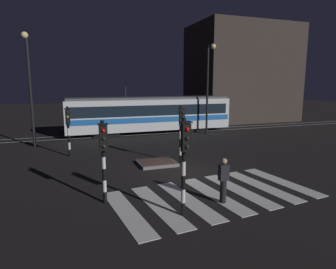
% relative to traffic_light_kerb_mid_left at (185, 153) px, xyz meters
% --- Properties ---
extents(ground_plane, '(120.00, 120.00, 0.00)m').
position_rel_traffic_light_kerb_mid_left_xyz_m(ground_plane, '(1.89, 4.79, -2.18)').
color(ground_plane, black).
extents(rail_near, '(80.00, 0.12, 0.03)m').
position_rel_traffic_light_kerb_mid_left_xyz_m(rail_near, '(1.89, 16.07, -2.16)').
color(rail_near, '#59595E').
rests_on(rail_near, ground).
extents(rail_far, '(80.00, 0.12, 0.03)m').
position_rel_traffic_light_kerb_mid_left_xyz_m(rail_far, '(1.89, 17.50, -2.16)').
color(rail_far, '#59595E').
rests_on(rail_far, ground).
extents(crosswalk_zebra, '(8.40, 5.06, 0.02)m').
position_rel_traffic_light_kerb_mid_left_xyz_m(crosswalk_zebra, '(1.89, 1.40, -2.17)').
color(crosswalk_zebra, silver).
rests_on(crosswalk_zebra, ground).
extents(traffic_island, '(2.01, 1.72, 0.18)m').
position_rel_traffic_light_kerb_mid_left_xyz_m(traffic_island, '(1.07, 6.46, -2.09)').
color(traffic_island, slate).
rests_on(traffic_island, ground).
extents(traffic_light_kerb_mid_left, '(0.36, 0.42, 3.30)m').
position_rel_traffic_light_kerb_mid_left_xyz_m(traffic_light_kerb_mid_left, '(0.00, 0.00, 0.00)').
color(traffic_light_kerb_mid_left, black).
rests_on(traffic_light_kerb_mid_left, ground).
extents(traffic_light_corner_far_left, '(0.36, 0.42, 3.06)m').
position_rel_traffic_light_kerb_mid_left_xyz_m(traffic_light_corner_far_left, '(-3.41, 9.89, -0.16)').
color(traffic_light_corner_far_left, black).
rests_on(traffic_light_corner_far_left, ground).
extents(traffic_light_corner_near_left, '(0.36, 0.42, 3.09)m').
position_rel_traffic_light_kerb_mid_left_xyz_m(traffic_light_corner_near_left, '(-2.32, 1.97, -0.14)').
color(traffic_light_corner_near_left, black).
rests_on(traffic_light_corner_near_left, ground).
extents(traffic_light_median_centre, '(0.36, 0.42, 3.20)m').
position_rel_traffic_light_kerb_mid_left_xyz_m(traffic_light_median_centre, '(2.40, 6.19, -0.07)').
color(traffic_light_median_centre, black).
rests_on(traffic_light_median_centre, ground).
extents(street_lamp_trackside_left, '(0.44, 1.21, 7.67)m').
position_rel_traffic_light_kerb_mid_left_xyz_m(street_lamp_trackside_left, '(-5.70, 13.55, 2.64)').
color(street_lamp_trackside_left, black).
rests_on(street_lamp_trackside_left, ground).
extents(street_lamp_trackside_right, '(0.44, 1.21, 7.66)m').
position_rel_traffic_light_kerb_mid_left_xyz_m(street_lamp_trackside_right, '(8.29, 14.44, 2.64)').
color(street_lamp_trackside_right, black).
rests_on(street_lamp_trackside_right, ground).
extents(tram, '(14.91, 2.58, 4.15)m').
position_rel_traffic_light_kerb_mid_left_xyz_m(tram, '(3.70, 16.78, -0.43)').
color(tram, silver).
rests_on(tram, ground).
extents(pedestrian_waiting_at_kerb, '(0.36, 0.24, 1.71)m').
position_rel_traffic_light_kerb_mid_left_xyz_m(pedestrian_waiting_at_kerb, '(1.82, 0.61, -1.30)').
color(pedestrian_waiting_at_kerb, black).
rests_on(pedestrian_waiting_at_kerb, ground).
extents(building_backdrop, '(12.04, 8.00, 11.30)m').
position_rel_traffic_light_kerb_mid_left_xyz_m(building_backdrop, '(17.08, 22.83, 3.47)').
color(building_backdrop, '#382D28').
rests_on(building_backdrop, ground).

